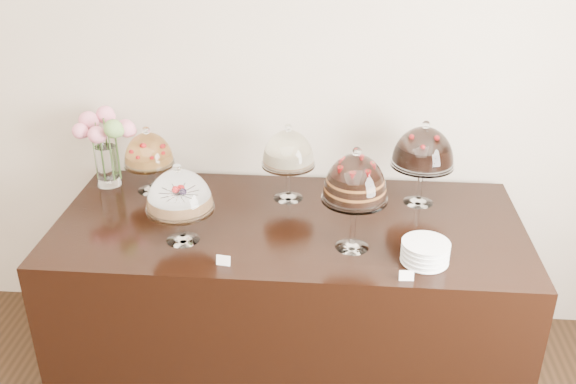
# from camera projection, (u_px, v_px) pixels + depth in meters

# --- Properties ---
(wall_back) EXTENTS (5.00, 0.04, 3.00)m
(wall_back) POSITION_uv_depth(u_px,v_px,m) (240.00, 64.00, 3.28)
(wall_back) COLOR beige
(wall_back) RESTS_ON ground
(display_counter) EXTENTS (2.20, 1.00, 0.90)m
(display_counter) POSITION_uv_depth(u_px,v_px,m) (289.00, 299.00, 3.23)
(display_counter) COLOR black
(display_counter) RESTS_ON ground
(cake_stand_sugar_sponge) EXTENTS (0.30, 0.30, 0.37)m
(cake_stand_sugar_sponge) POSITION_uv_depth(u_px,v_px,m) (179.00, 194.00, 2.78)
(cake_stand_sugar_sponge) COLOR white
(cake_stand_sugar_sponge) RESTS_ON display_counter
(cake_stand_choco_layer) EXTENTS (0.28, 0.28, 0.48)m
(cake_stand_choco_layer) POSITION_uv_depth(u_px,v_px,m) (355.00, 182.00, 2.68)
(cake_stand_choco_layer) COLOR white
(cake_stand_choco_layer) RESTS_ON display_counter
(cake_stand_cheesecake) EXTENTS (0.27, 0.27, 0.40)m
(cake_stand_cheesecake) POSITION_uv_depth(u_px,v_px,m) (288.00, 152.00, 3.14)
(cake_stand_cheesecake) COLOR white
(cake_stand_cheesecake) RESTS_ON display_counter
(cake_stand_dark_choco) EXTENTS (0.31, 0.31, 0.43)m
(cake_stand_dark_choco) POSITION_uv_depth(u_px,v_px,m) (423.00, 150.00, 3.08)
(cake_stand_dark_choco) COLOR white
(cake_stand_dark_choco) RESTS_ON display_counter
(cake_stand_fruit_tart) EXTENTS (0.26, 0.26, 0.35)m
(cake_stand_fruit_tart) POSITION_uv_depth(u_px,v_px,m) (148.00, 152.00, 3.24)
(cake_stand_fruit_tart) COLOR white
(cake_stand_fruit_tart) RESTS_ON display_counter
(flower_vase) EXTENTS (0.32, 0.27, 0.40)m
(flower_vase) POSITION_uv_depth(u_px,v_px,m) (106.00, 139.00, 3.29)
(flower_vase) COLOR white
(flower_vase) RESTS_ON display_counter
(plate_stack) EXTENTS (0.20, 0.20, 0.09)m
(plate_stack) POSITION_uv_depth(u_px,v_px,m) (425.00, 252.00, 2.70)
(plate_stack) COLOR white
(plate_stack) RESTS_ON display_counter
(price_card_left) EXTENTS (0.06, 0.02, 0.04)m
(price_card_left) POSITION_uv_depth(u_px,v_px,m) (223.00, 260.00, 2.69)
(price_card_left) COLOR white
(price_card_left) RESTS_ON display_counter
(price_card_right) EXTENTS (0.06, 0.02, 0.04)m
(price_card_right) POSITION_uv_depth(u_px,v_px,m) (406.00, 276.00, 2.59)
(price_card_right) COLOR white
(price_card_right) RESTS_ON display_counter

